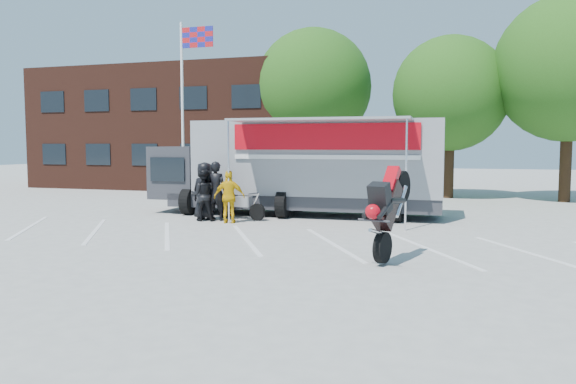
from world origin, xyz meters
The scene contains 14 objects.
ground centered at (0.00, 0.00, 0.00)m, with size 100.00×100.00×0.00m, color #ABABA6.
parking_bay_lines centered at (0.00, 1.00, 0.01)m, with size 18.00×5.00×0.01m, color white.
office_building centered at (-10.00, 18.00, 3.50)m, with size 18.00×8.00×7.00m, color #421F15.
flagpole centered at (-6.24, 10.00, 5.05)m, with size 1.61×0.12×8.00m.
tree_left centered at (-2.00, 16.00, 5.57)m, with size 6.12×6.12×8.64m.
tree_mid centered at (5.00, 15.00, 4.94)m, with size 5.44×5.44×7.68m.
tree_right centered at (10.00, 14.50, 5.88)m, with size 6.46×6.46×9.12m.
transporter_truck centered at (0.25, 6.46, 0.00)m, with size 10.66×5.14×3.39m, color gray, non-canonical shape.
parked_motorcycle centered at (-1.47, 4.69, 0.00)m, with size 0.65×1.95×1.02m, color #BBBBC1, non-canonical shape.
stunt_bike_rider centered at (4.39, -0.48, 0.00)m, with size 0.89×1.89×2.22m, color black, non-canonical shape.
spectator_leather_a centered at (-2.60, 4.24, 0.98)m, with size 0.95×0.62×1.95m, color black.
spectator_leather_b centered at (-2.15, 4.15, 1.00)m, with size 0.73×0.48×1.99m, color black.
spectator_leather_c centered at (-2.51, 3.95, 0.86)m, with size 0.84×0.65×1.73m, color black.
spectator_hivis centered at (-1.47, 3.73, 0.86)m, with size 1.00×0.42×1.71m, color #EFB70C.
Camera 1 is at (5.84, -12.92, 2.54)m, focal length 35.00 mm.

